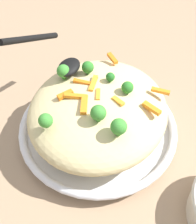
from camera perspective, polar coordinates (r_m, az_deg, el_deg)
The scene contains 21 objects.
ground_plane at distance 0.64m, azimuth 0.00°, elevation -4.24°, with size 2.40×2.40×0.00m, color #9E7F60.
serving_bowl at distance 0.62m, azimuth 0.00°, elevation -3.17°, with size 0.32×0.32×0.04m.
pasta_mound at distance 0.58m, azimuth 0.00°, elevation 0.29°, with size 0.29×0.26×0.09m, color #DBC689.
carrot_piece_0 at distance 0.55m, azimuth -4.24°, elevation 2.98°, with size 0.04×0.01×0.01m, color orange.
carrot_piece_1 at distance 0.63m, azimuth 2.73°, elevation 10.06°, with size 0.03×0.01×0.01m, color orange.
carrot_piece_2 at distance 0.57m, azimuth -0.90°, elevation 5.41°, with size 0.04×0.01×0.01m, color orange.
carrot_piece_3 at distance 0.55m, azimuth -6.18°, elevation 3.27°, with size 0.03×0.01×0.01m, color orange.
carrot_piece_4 at distance 0.58m, azimuth -2.95°, elevation 5.57°, with size 0.04×0.01×0.01m, color orange.
carrot_piece_5 at distance 0.53m, azimuth -2.62°, elevation 1.42°, with size 0.04×0.01×0.01m, color orange.
carrot_piece_6 at distance 0.54m, azimuth 3.96°, elevation 2.34°, with size 0.03×0.01×0.01m, color orange.
carrot_piece_7 at distance 0.57m, azimuth 11.67°, elevation 3.90°, with size 0.03×0.01×0.01m, color orange.
carrot_piece_8 at distance 0.54m, azimuth 10.07°, elevation 0.71°, with size 0.04×0.01×0.01m, color orange.
carrot_piece_9 at distance 0.55m, azimuth -0.05°, elevation 3.30°, with size 0.03×0.01×0.01m, color orange.
broccoli_floret_0 at distance 0.50m, azimuth 0.06°, elevation -0.20°, with size 0.03×0.03×0.03m.
broccoli_floret_1 at distance 0.51m, azimuth -9.82°, elevation -1.62°, with size 0.02×0.02×0.03m.
broccoli_floret_2 at distance 0.57m, azimuth 2.33°, elevation 6.58°, with size 0.02×0.02×0.02m.
broccoli_floret_3 at distance 0.59m, azimuth -1.93°, elevation 8.38°, with size 0.02×0.02×0.03m.
broccoli_floret_4 at distance 0.55m, azimuth 5.56°, elevation 4.60°, with size 0.02×0.02×0.03m.
broccoli_floret_5 at distance 0.49m, azimuth 3.93°, elevation -2.80°, with size 0.03×0.03×0.03m.
broccoli_floret_6 at distance 0.59m, azimuth -6.54°, elevation 7.62°, with size 0.03×0.03×0.03m.
serving_spoon at distance 0.60m, azimuth -8.18°, elevation 10.39°, with size 0.16×0.11×0.10m.
Camera 1 is at (0.35, 0.15, 0.51)m, focal length 48.63 mm.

